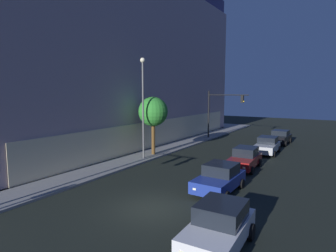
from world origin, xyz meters
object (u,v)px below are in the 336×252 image
modern_building (78,61)px  car_red (245,158)px  street_lamp_sidewalk (143,97)px  car_blue (220,178)px  sidewalk_tree (153,112)px  car_silver (267,145)px  car_black (280,137)px  traffic_light_far_corner (221,107)px  car_white (219,226)px

modern_building → car_red: modern_building is taller
street_lamp_sidewalk → car_blue: (-4.05, -8.97, -4.87)m
sidewalk_tree → car_silver: (6.91, -9.16, -3.42)m
sidewalk_tree → car_black: (13.28, -9.20, -3.44)m
traffic_light_far_corner → sidewalk_tree: (-12.23, 2.05, -0.04)m
car_white → car_red: size_ratio=0.91×
modern_building → sidewalk_tree: bearing=-106.3°
car_red → car_silver: car_red is taller
car_blue → car_red: bearing=2.6°
traffic_light_far_corner → car_black: bearing=-81.7°
sidewalk_tree → car_blue: sidewalk_tree is taller
car_black → car_red: bearing=178.9°
modern_building → car_blue: 28.93m
car_white → car_silver: 19.01m
car_silver → car_black: size_ratio=1.08×
modern_building → car_silver: bearing=-84.8°
street_lamp_sidewalk → car_black: size_ratio=2.11×
modern_building → car_black: bearing=-71.0°
modern_building → car_blue: bearing=-112.8°
car_white → car_blue: 6.46m
street_lamp_sidewalk → traffic_light_far_corner: bearing=-7.3°
car_red → car_blue: bearing=-177.4°
modern_building → car_silver: 26.97m
traffic_light_far_corner → car_black: size_ratio=1.45×
car_silver → car_black: bearing=-0.4°
street_lamp_sidewalk → sidewalk_tree: (1.89, 0.25, -1.45)m
sidewalk_tree → car_black: 16.52m
sidewalk_tree → car_silver: 11.97m
sidewalk_tree → car_white: 16.99m
street_lamp_sidewalk → sidewalk_tree: street_lamp_sidewalk is taller
modern_building → car_red: 27.04m
car_white → car_black: car_white is taller
car_silver → sidewalk_tree: bearing=127.0°
sidewalk_tree → car_white: (-11.94, -11.60, -3.38)m
car_blue → car_red: size_ratio=0.94×
car_red → sidewalk_tree: bearing=91.1°
car_white → car_blue: (6.00, 2.39, -0.04)m
car_blue → car_red: 6.12m
car_white → car_red: car_white is taller
traffic_light_far_corner → car_silver: 9.54m
traffic_light_far_corner → sidewalk_tree: traffic_light_far_corner is taller
car_blue → car_black: size_ratio=1.01×
car_silver → traffic_light_far_corner: bearing=53.2°
traffic_light_far_corner → sidewalk_tree: bearing=170.5°
car_blue → car_silver: bearing=0.3°
car_red → car_black: size_ratio=1.07×
car_white → car_silver: size_ratio=0.90×
street_lamp_sidewalk → car_black: street_lamp_sidewalk is taller
modern_building → car_silver: modern_building is taller
car_blue → car_silver: 12.85m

